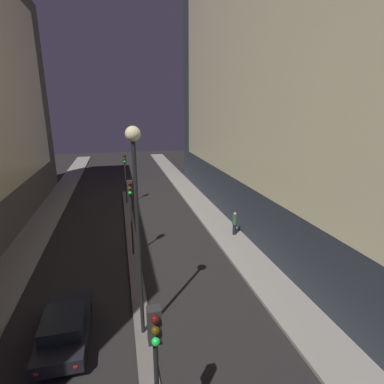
{
  "coord_description": "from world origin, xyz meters",
  "views": [
    {
      "loc": [
        -0.55,
        -2.55,
        9.5
      ],
      "look_at": [
        5.47,
        21.82,
        2.44
      ],
      "focal_mm": 28.0,
      "sensor_mm": 36.0,
      "label": 1
    }
  ],
  "objects_px": {
    "traffic_light_mid": "(131,202)",
    "traffic_light_far": "(125,167)",
    "pedestrian_on_right_sidewalk": "(235,223)",
    "street_lamp": "(136,196)",
    "car_left_lane": "(65,327)",
    "traffic_light_near": "(156,358)"
  },
  "relations": [
    {
      "from": "traffic_light_mid",
      "to": "pedestrian_on_right_sidewalk",
      "type": "xyz_separation_m",
      "value": [
        7.67,
        1.3,
        -2.68
      ]
    },
    {
      "from": "traffic_light_mid",
      "to": "car_left_lane",
      "type": "bearing_deg",
      "value": -114.12
    },
    {
      "from": "traffic_light_far",
      "to": "pedestrian_on_right_sidewalk",
      "type": "height_order",
      "value": "traffic_light_far"
    },
    {
      "from": "traffic_light_mid",
      "to": "traffic_light_far",
      "type": "bearing_deg",
      "value": 90.0
    },
    {
      "from": "traffic_light_near",
      "to": "traffic_light_mid",
      "type": "height_order",
      "value": "same"
    },
    {
      "from": "traffic_light_near",
      "to": "street_lamp",
      "type": "height_order",
      "value": "street_lamp"
    },
    {
      "from": "traffic_light_mid",
      "to": "pedestrian_on_right_sidewalk",
      "type": "distance_m",
      "value": 8.23
    },
    {
      "from": "traffic_light_mid",
      "to": "street_lamp",
      "type": "xyz_separation_m",
      "value": [
        0.0,
        -7.4,
        2.48
      ]
    },
    {
      "from": "car_left_lane",
      "to": "pedestrian_on_right_sidewalk",
      "type": "bearing_deg",
      "value": 37.72
    },
    {
      "from": "street_lamp",
      "to": "car_left_lane",
      "type": "distance_m",
      "value": 6.4
    },
    {
      "from": "pedestrian_on_right_sidewalk",
      "to": "car_left_lane",
      "type": "bearing_deg",
      "value": -142.28
    },
    {
      "from": "car_left_lane",
      "to": "traffic_light_mid",
      "type": "bearing_deg",
      "value": 65.88
    },
    {
      "from": "traffic_light_far",
      "to": "pedestrian_on_right_sidewalk",
      "type": "relative_size",
      "value": 2.82
    },
    {
      "from": "traffic_light_far",
      "to": "pedestrian_on_right_sidewalk",
      "type": "xyz_separation_m",
      "value": [
        7.67,
        -10.32,
        -2.68
      ]
    },
    {
      "from": "traffic_light_near",
      "to": "pedestrian_on_right_sidewalk",
      "type": "height_order",
      "value": "traffic_light_near"
    },
    {
      "from": "traffic_light_near",
      "to": "traffic_light_far",
      "type": "height_order",
      "value": "same"
    },
    {
      "from": "traffic_light_near",
      "to": "traffic_light_mid",
      "type": "xyz_separation_m",
      "value": [
        0.0,
        12.69,
        0.0
      ]
    },
    {
      "from": "pedestrian_on_right_sidewalk",
      "to": "traffic_light_mid",
      "type": "bearing_deg",
      "value": -170.36
    },
    {
      "from": "car_left_lane",
      "to": "traffic_light_near",
      "type": "bearing_deg",
      "value": -60.46
    },
    {
      "from": "traffic_light_mid",
      "to": "traffic_light_near",
      "type": "bearing_deg",
      "value": -90.0
    },
    {
      "from": "street_lamp",
      "to": "pedestrian_on_right_sidewalk",
      "type": "distance_m",
      "value": 12.7
    },
    {
      "from": "car_left_lane",
      "to": "pedestrian_on_right_sidewalk",
      "type": "xyz_separation_m",
      "value": [
        10.85,
        8.39,
        0.39
      ]
    }
  ]
}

